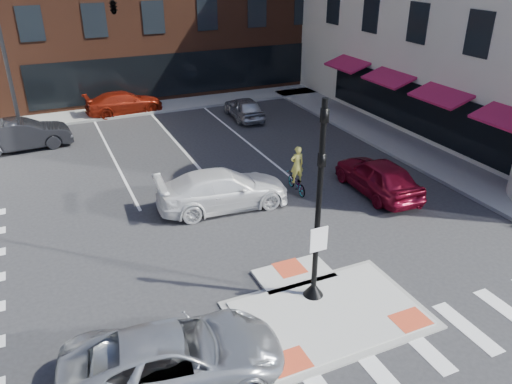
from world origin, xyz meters
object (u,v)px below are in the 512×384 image
bg_car_silver (244,108)px  silver_suv (175,357)px  cyclist (297,177)px  white_pickup (223,189)px  bg_car_dark (22,135)px  bg_car_red (124,103)px  red_sedan (378,176)px

bg_car_silver → silver_suv: bearing=65.5°
bg_car_silver → cyclist: (-2.00, -10.40, 0.03)m
white_pickup → bg_car_dark: 12.54m
bg_car_red → bg_car_silver: bearing=-126.2°
red_sedan → bg_car_dark: 17.99m
white_pickup → bg_car_silver: (5.33, 10.40, -0.10)m
bg_car_dark → bg_car_red: size_ratio=1.01×
white_pickup → cyclist: 3.33m
bg_car_red → cyclist: size_ratio=2.30×
bg_car_dark → bg_car_red: (6.02, 4.20, -0.10)m
white_pickup → bg_car_red: bearing=8.5°
bg_car_silver → cyclist: size_ratio=1.89×
white_pickup → cyclist: cyclist is taller
red_sedan → bg_car_red: bearing=-62.8°
bg_car_dark → bg_car_silver: bg_car_dark is taller
bg_car_dark → silver_suv: bearing=-175.3°
silver_suv → bg_car_red: size_ratio=1.10×
silver_suv → cyclist: bearing=-35.3°
silver_suv → bg_car_dark: bearing=17.2°
bg_car_silver → cyclist: 10.59m
bg_car_dark → cyclist: bearing=-138.7°
bg_car_dark → cyclist: (10.49, -10.30, -0.09)m
bg_car_silver → bg_car_red: (-6.46, 4.10, 0.02)m
white_pickup → bg_car_red: 14.54m
bg_car_dark → bg_car_silver: size_ratio=1.22×
bg_car_dark → cyclist: size_ratio=2.31×
cyclist → bg_car_dark: bearing=-41.0°
white_pickup → bg_car_dark: bearing=38.8°
silver_suv → bg_car_red: (3.15, 22.50, -0.04)m
white_pickup → bg_car_silver: 11.68m
bg_car_silver → cyclist: bearing=82.2°
cyclist → bg_car_red: bearing=-69.4°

